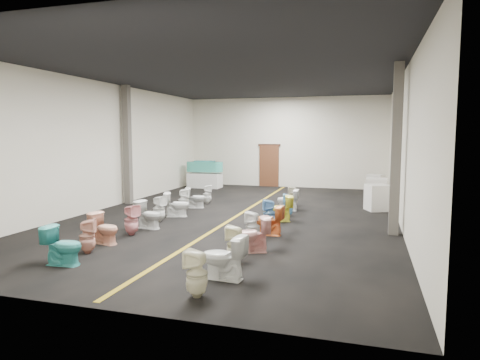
% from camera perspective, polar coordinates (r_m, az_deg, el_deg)
% --- Properties ---
extents(floor, '(16.00, 16.00, 0.00)m').
position_cam_1_polar(floor, '(14.23, -0.13, -4.64)').
color(floor, black).
rests_on(floor, ground).
extents(ceiling, '(16.00, 16.00, 0.00)m').
position_cam_1_polar(ceiling, '(14.11, -0.13, 13.63)').
color(ceiling, black).
rests_on(ceiling, ground).
extents(wall_back, '(10.00, 0.00, 10.00)m').
position_cam_1_polar(wall_back, '(21.77, 6.02, 5.00)').
color(wall_back, beige).
rests_on(wall_back, ground).
extents(wall_front, '(10.00, 0.00, 10.00)m').
position_cam_1_polar(wall_front, '(6.75, -20.27, 2.32)').
color(wall_front, beige).
rests_on(wall_front, ground).
extents(wall_left, '(0.00, 16.00, 16.00)m').
position_cam_1_polar(wall_left, '(16.17, -17.40, 4.39)').
color(wall_left, beige).
rests_on(wall_left, ground).
extents(wall_right, '(0.00, 16.00, 16.00)m').
position_cam_1_polar(wall_right, '(13.42, 20.81, 3.99)').
color(wall_right, beige).
rests_on(wall_right, ground).
extents(aisle_stripe, '(0.12, 15.60, 0.01)m').
position_cam_1_polar(aisle_stripe, '(14.23, -0.13, -4.63)').
color(aisle_stripe, olive).
rests_on(aisle_stripe, floor).
extents(back_door, '(1.00, 0.10, 2.10)m').
position_cam_1_polar(back_door, '(21.93, 3.90, 1.89)').
color(back_door, '#562D19').
rests_on(back_door, floor).
extents(door_frame, '(1.15, 0.08, 0.10)m').
position_cam_1_polar(door_frame, '(21.88, 3.93, 4.69)').
color(door_frame, '#331C11').
rests_on(door_frame, back_door).
extents(column_left, '(0.25, 0.25, 4.50)m').
position_cam_1_polar(column_left, '(16.87, -14.79, 4.53)').
color(column_left, '#59544C').
rests_on(column_left, floor).
extents(column_right, '(0.25, 0.25, 4.50)m').
position_cam_1_polar(column_right, '(11.91, 20.11, 3.80)').
color(column_right, '#59544C').
rests_on(column_right, floor).
extents(display_table, '(1.63, 0.83, 0.72)m').
position_cam_1_polar(display_table, '(21.46, -4.71, -0.06)').
color(display_table, white).
rests_on(display_table, floor).
extents(bathtub, '(1.86, 0.75, 0.55)m').
position_cam_1_polar(bathtub, '(21.39, -4.73, 1.83)').
color(bathtub, teal).
rests_on(bathtub, display_table).
extents(appliance_crate_a, '(0.93, 0.93, 0.91)m').
position_cam_1_polar(appliance_crate_a, '(15.69, 17.83, -2.25)').
color(appliance_crate_a, silver).
rests_on(appliance_crate_a, floor).
extents(appliance_crate_b, '(0.79, 0.79, 1.01)m').
position_cam_1_polar(appliance_crate_b, '(16.85, 17.77, -1.52)').
color(appliance_crate_b, silver).
rests_on(appliance_crate_b, floor).
extents(appliance_crate_c, '(0.82, 0.82, 0.89)m').
position_cam_1_polar(appliance_crate_c, '(18.12, 17.70, -1.19)').
color(appliance_crate_c, silver).
rests_on(appliance_crate_c, floor).
extents(appliance_crate_d, '(0.81, 0.81, 0.90)m').
position_cam_1_polar(appliance_crate_d, '(19.74, 17.63, -0.59)').
color(appliance_crate_d, silver).
rests_on(appliance_crate_d, floor).
extents(toilet_left_0, '(0.82, 0.51, 0.81)m').
position_cam_1_polar(toilet_left_0, '(9.49, -22.51, -8.07)').
color(toilet_left_0, teal).
rests_on(toilet_left_0, floor).
extents(toilet_left_1, '(0.47, 0.47, 0.77)m').
position_cam_1_polar(toilet_left_1, '(10.20, -19.69, -7.08)').
color(toilet_left_1, '#E29F89').
rests_on(toilet_left_1, floor).
extents(toilet_left_2, '(0.82, 0.56, 0.77)m').
position_cam_1_polar(toilet_left_2, '(10.94, -17.59, -6.16)').
color(toilet_left_2, '#FAB08F').
rests_on(toilet_left_2, floor).
extents(toilet_left_3, '(0.47, 0.46, 0.82)m').
position_cam_1_polar(toilet_left_3, '(11.66, -14.29, -5.18)').
color(toilet_left_3, pink).
rests_on(toilet_left_3, floor).
extents(toilet_left_4, '(0.83, 0.56, 0.79)m').
position_cam_1_polar(toilet_left_4, '(12.38, -12.06, -4.54)').
color(toilet_left_4, silver).
rests_on(toilet_left_4, floor).
extents(toilet_left_5, '(0.46, 0.46, 0.81)m').
position_cam_1_polar(toilet_left_5, '(13.26, -10.74, -3.77)').
color(toilet_left_5, white).
rests_on(toilet_left_5, floor).
extents(toilet_left_6, '(0.88, 0.67, 0.80)m').
position_cam_1_polar(toilet_left_6, '(13.99, -8.46, -3.24)').
color(toilet_left_6, white).
rests_on(toilet_left_6, floor).
extents(toilet_left_7, '(0.47, 0.47, 0.81)m').
position_cam_1_polar(toilet_left_7, '(14.81, -7.54, -2.68)').
color(toilet_left_7, white).
rests_on(toilet_left_7, floor).
extents(toilet_left_8, '(0.81, 0.61, 0.74)m').
position_cam_1_polar(toilet_left_8, '(15.58, -5.95, -2.36)').
color(toilet_left_8, silver).
rests_on(toilet_left_8, floor).
extents(toilet_left_9, '(0.43, 0.43, 0.73)m').
position_cam_1_polar(toilet_left_9, '(16.44, -4.40, -1.92)').
color(toilet_left_9, white).
rests_on(toilet_left_9, floor).
extents(toilet_right_0, '(0.37, 0.36, 0.79)m').
position_cam_1_polar(toilet_right_0, '(7.14, -5.78, -12.32)').
color(toilet_right_0, beige).
rests_on(toilet_right_0, floor).
extents(toilet_right_1, '(0.85, 0.53, 0.83)m').
position_cam_1_polar(toilet_right_1, '(7.94, -2.18, -10.25)').
color(toilet_right_1, white).
rests_on(toilet_right_1, floor).
extents(toilet_right_2, '(0.39, 0.38, 0.79)m').
position_cam_1_polar(toilet_right_2, '(8.90, -0.64, -8.58)').
color(toilet_right_2, '#F2EBC2').
rests_on(toilet_right_2, floor).
extents(toilet_right_3, '(0.91, 0.72, 0.81)m').
position_cam_1_polar(toilet_right_3, '(9.69, 1.63, -7.30)').
color(toilet_right_3, '#F5ADA7').
rests_on(toilet_right_3, floor).
extents(toilet_right_4, '(0.36, 0.36, 0.78)m').
position_cam_1_polar(toilet_right_4, '(10.58, 1.73, -6.26)').
color(toilet_right_4, silver).
rests_on(toilet_right_4, floor).
extents(toilet_right_5, '(0.80, 0.49, 0.79)m').
position_cam_1_polar(toilet_right_5, '(11.34, 3.84, -5.38)').
color(toilet_right_5, orange).
rests_on(toilet_right_5, floor).
extents(toilet_right_6, '(0.47, 0.47, 0.82)m').
position_cam_1_polar(toilet_right_6, '(12.25, 3.95, -4.47)').
color(toilet_right_6, '#659BCB').
rests_on(toilet_right_6, floor).
extents(toilet_right_7, '(0.89, 0.72, 0.80)m').
position_cam_1_polar(toilet_right_7, '(13.11, 5.28, -3.83)').
color(toilet_right_7, '#F2E945').
rests_on(toilet_right_7, floor).
extents(toilet_right_8, '(0.38, 0.37, 0.73)m').
position_cam_1_polar(toilet_right_8, '(14.06, 6.45, -3.30)').
color(toilet_right_8, '#83CCF1').
rests_on(toilet_right_8, floor).
extents(toilet_right_9, '(0.75, 0.44, 0.76)m').
position_cam_1_polar(toilet_right_9, '(14.99, 6.41, -2.66)').
color(toilet_right_9, white).
rests_on(toilet_right_9, floor).
extents(toilet_right_10, '(0.40, 0.40, 0.77)m').
position_cam_1_polar(toilet_right_10, '(15.76, 7.07, -2.22)').
color(toilet_right_10, beige).
rests_on(toilet_right_10, floor).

